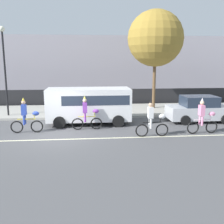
# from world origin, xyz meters

# --- Properties ---
(ground_plane) EXTENTS (80.00, 80.00, 0.00)m
(ground_plane) POSITION_xyz_m (0.00, 0.00, 0.00)
(ground_plane) COLOR #4C4C4F
(road_centre_line) EXTENTS (36.00, 0.14, 0.01)m
(road_centre_line) POSITION_xyz_m (0.00, -0.50, 0.00)
(road_centre_line) COLOR beige
(road_centre_line) RESTS_ON ground
(sidewalk_curb) EXTENTS (60.00, 5.00, 0.15)m
(sidewalk_curb) POSITION_xyz_m (0.00, 6.50, 0.07)
(sidewalk_curb) COLOR #9E9B93
(sidewalk_curb) RESTS_ON ground
(fence_line) EXTENTS (40.00, 0.08, 1.40)m
(fence_line) POSITION_xyz_m (0.00, 9.40, 0.70)
(fence_line) COLOR black
(fence_line) RESTS_ON ground
(building_backdrop) EXTENTS (28.00, 8.00, 6.32)m
(building_backdrop) POSITION_xyz_m (3.34, 18.00, 3.16)
(building_backdrop) COLOR #99939E
(building_backdrop) RESTS_ON ground
(parade_cyclist_cobalt) EXTENTS (1.72, 0.50, 1.92)m
(parade_cyclist_cobalt) POSITION_xyz_m (-1.64, 0.93, 0.84)
(parade_cyclist_cobalt) COLOR black
(parade_cyclist_cobalt) RESTS_ON ground
(parade_cyclist_purple) EXTENTS (1.72, 0.50, 1.92)m
(parade_cyclist_purple) POSITION_xyz_m (1.58, 1.28, 0.84)
(parade_cyclist_purple) COLOR black
(parade_cyclist_purple) RESTS_ON ground
(parade_cyclist_zebra) EXTENTS (1.72, 0.50, 1.92)m
(parade_cyclist_zebra) POSITION_xyz_m (4.89, -0.43, 0.84)
(parade_cyclist_zebra) COLOR black
(parade_cyclist_zebra) RESTS_ON ground
(parade_cyclist_pink) EXTENTS (1.72, 0.50, 1.92)m
(parade_cyclist_pink) POSITION_xyz_m (7.70, -0.10, 0.84)
(parade_cyclist_pink) COLOR black
(parade_cyclist_pink) RESTS_ON ground
(parked_van_white) EXTENTS (5.00, 2.22, 2.18)m
(parked_van_white) POSITION_xyz_m (1.77, 2.70, 1.28)
(parked_van_white) COLOR white
(parked_van_white) RESTS_ON ground
(parked_car_silver) EXTENTS (4.10, 1.92, 1.64)m
(parked_car_silver) POSITION_xyz_m (8.71, 2.63, 0.78)
(parked_car_silver) COLOR #B7BABF
(parked_car_silver) RESTS_ON ground
(street_lamp_post) EXTENTS (0.36, 0.36, 5.86)m
(street_lamp_post) POSITION_xyz_m (-3.80, 5.03, 3.99)
(street_lamp_post) COLOR black
(street_lamp_post) RESTS_ON sidewalk_curb
(street_tree_near_lamp) EXTENTS (4.22, 4.22, 7.42)m
(street_tree_near_lamp) POSITION_xyz_m (6.80, 6.89, 5.45)
(street_tree_near_lamp) COLOR brown
(street_tree_near_lamp) RESTS_ON sidewalk_curb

